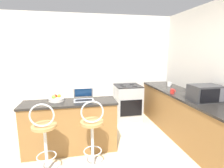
% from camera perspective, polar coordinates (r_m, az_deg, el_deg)
% --- Properties ---
extents(wall_back, '(12.00, 0.06, 2.60)m').
position_cam_1_polar(wall_back, '(4.46, -5.55, 5.31)').
color(wall_back, silver).
rests_on(wall_back, ground_plane).
extents(breakfast_bar, '(1.58, 0.49, 0.88)m').
position_cam_1_polar(breakfast_bar, '(3.19, -13.33, -13.24)').
color(breakfast_bar, olive).
rests_on(breakfast_bar, ground_plane).
extents(counter_right, '(0.67, 2.76, 0.88)m').
position_cam_1_polar(counter_right, '(3.90, 22.30, -9.28)').
color(counter_right, olive).
rests_on(counter_right, ground_plane).
extents(bar_stool_near, '(0.40, 0.40, 1.06)m').
position_cam_1_polar(bar_stool_near, '(2.72, -21.02, -16.72)').
color(bar_stool_near, silver).
rests_on(bar_stool_near, ground_plane).
extents(bar_stool_far, '(0.40, 0.40, 1.06)m').
position_cam_1_polar(bar_stool_far, '(2.69, -6.42, -16.41)').
color(bar_stool_far, silver).
rests_on(bar_stool_far, ground_plane).
extents(laptop, '(0.34, 0.29, 0.20)m').
position_cam_1_polar(laptop, '(3.10, -9.25, -4.16)').
color(laptop, '#B7BABF').
rests_on(laptop, breakfast_bar).
extents(microwave, '(0.50, 0.35, 0.28)m').
position_cam_1_polar(microwave, '(3.36, 28.09, -2.65)').
color(microwave, '#2D2D30').
rests_on(microwave, counter_right).
extents(stove_range, '(0.62, 0.61, 0.89)m').
position_cam_1_polar(stove_range, '(4.44, 5.14, -6.04)').
color(stove_range, '#9EA3A8').
rests_on(stove_range, ground_plane).
extents(mug_white, '(0.10, 0.08, 0.10)m').
position_cam_1_polar(mug_white, '(4.42, 18.15, -0.04)').
color(mug_white, white).
rests_on(mug_white, counter_right).
extents(fruit_bowl, '(0.26, 0.26, 0.11)m').
position_cam_1_polar(fruit_bowl, '(3.14, -17.70, -4.63)').
color(fruit_bowl, silver).
rests_on(fruit_bowl, breakfast_bar).
extents(mug_red, '(0.10, 0.08, 0.09)m').
position_cam_1_polar(mug_red, '(3.69, 19.15, -2.27)').
color(mug_red, red).
rests_on(mug_red, counter_right).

